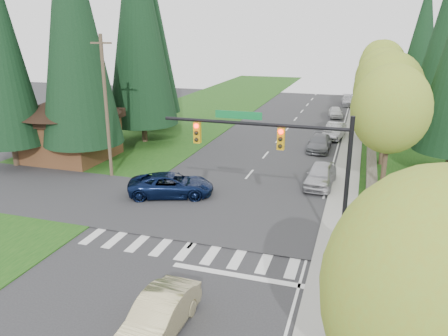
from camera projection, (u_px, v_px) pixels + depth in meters
The scene contains 30 objects.
ground at pixel (157, 286), 18.30m from camera, with size 120.00×120.00×0.00m, color #28282B.
grass_east at pixel (433, 173), 32.68m from camera, with size 14.00×110.00×0.06m, color #154211.
grass_west at pixel (125, 146), 40.22m from camera, with size 14.00×110.00×0.06m, color #154211.
cross_street at pixel (217, 213), 25.56m from camera, with size 120.00×8.00×0.10m, color #28282B.
sidewalk_east at pixel (349, 158), 36.25m from camera, with size 1.80×80.00×0.13m, color gray.
curb_east at pixel (339, 157), 36.50m from camera, with size 0.20×80.00×0.13m, color gray.
stone_wall_north at pixel (371, 135), 42.93m from camera, with size 0.70×40.00×0.70m, color #4C4438.
traffic_signal at pixel (284, 152), 19.61m from camera, with size 8.70×0.37×6.80m.
brown_building at pixel (69, 122), 35.32m from camera, with size 8.40×8.40×5.40m.
utility_pole at pixel (106, 106), 30.39m from camera, with size 1.60×0.24×10.00m.
decid_tree_0 at pixel (391, 109), 26.64m from camera, with size 4.80×4.80×8.37m.
decid_tree_1 at pixel (388, 91), 32.91m from camera, with size 5.20×5.20×8.80m.
decid_tree_2 at pixel (383, 80), 39.28m from camera, with size 5.00×5.00×8.82m.
decid_tree_3 at pixel (382, 75), 45.69m from camera, with size 5.00×5.00×8.55m.
decid_tree_4 at pixel (382, 66), 51.89m from camera, with size 5.40×5.40×9.18m.
decid_tree_5 at pixel (379, 66), 58.46m from camera, with size 4.80×4.80×8.30m.
decid_tree_6 at pixel (379, 61), 64.69m from camera, with size 5.20×5.20×8.86m.
decid_tree_south at pixel (438, 296), 8.56m from camera, with size 4.60×4.60×7.92m.
conifer_w_a at pixel (73, 22), 31.51m from camera, with size 6.12×6.12×19.80m.
conifer_w_b at pixel (73, 35), 36.31m from camera, with size 5.44×5.44×17.80m.
conifer_w_c at pixel (138, 17), 38.33m from camera, with size 6.46×6.46×20.80m.
conifer_w_e at pixel (150, 29), 44.66m from camera, with size 5.78×5.78×18.80m.
conifer_e_c at pixel (423, 38), 55.00m from camera, with size 5.10×5.10×16.80m.
sedan_champagne at pixel (159, 316), 15.21m from camera, with size 1.51×4.32×1.42m, color beige.
suv_navy at pixel (171, 185), 27.94m from camera, with size 2.49×5.39×1.50m, color #0B1637.
parked_car_a at pixel (321, 175), 29.78m from camera, with size 1.84×4.58×1.56m, color #B2B2B7.
parked_car_b at pixel (320, 143), 38.66m from camera, with size 1.86×4.57×1.33m, color slate.
parked_car_c at pixel (335, 131), 42.91m from camera, with size 1.58×4.53×1.49m, color #A1A1A5.
parked_car_d at pixel (336, 112), 53.22m from camera, with size 1.51×3.76×1.28m, color silver.
parked_car_e at pixel (349, 100), 61.78m from camera, with size 1.85×4.54×1.32m, color #ACACB1.
Camera 1 is at (7.54, -14.33, 10.25)m, focal length 35.00 mm.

